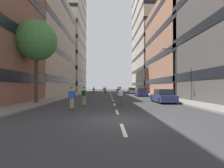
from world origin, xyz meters
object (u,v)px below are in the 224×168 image
(streetlamp_right, at_px, (173,68))
(skater_5, at_px, (105,90))
(parked_car_far, at_px, (163,96))
(skater_4, at_px, (120,95))
(street_tree_near, at_px, (37,41))
(skater_1, at_px, (84,95))
(skater_6, at_px, (72,97))
(parked_car_near, at_px, (132,91))
(skater_3, at_px, (94,90))
(skater_2, at_px, (118,91))
(skater_0, at_px, (104,90))
(parked_car_mid, at_px, (141,92))

(streetlamp_right, xyz_separation_m, skater_5, (-8.79, 21.91, -3.15))
(parked_car_far, height_order, skater_4, skater_4)
(parked_car_far, xyz_separation_m, street_tree_near, (-13.64, -1.04, 5.89))
(skater_1, bearing_deg, skater_6, -103.61)
(parked_car_near, relative_size, streetlamp_right, 0.68)
(parked_car_near, height_order, skater_3, skater_3)
(street_tree_near, distance_m, skater_6, 8.52)
(skater_1, relative_size, skater_2, 1.00)
(skater_2, relative_size, skater_4, 1.00)
(streetlamp_right, relative_size, skater_2, 3.65)
(parked_car_far, height_order, skater_1, skater_1)
(skater_6, bearing_deg, parked_car_far, 31.36)
(skater_2, relative_size, skater_3, 1.00)
(skater_1, relative_size, skater_6, 1.00)
(skater_1, xyz_separation_m, skater_5, (1.56, 27.07, -0.03))
(skater_2, bearing_deg, skater_5, 99.20)
(parked_car_near, relative_size, skater_0, 2.47)
(skater_3, relative_size, skater_5, 1.00)
(street_tree_near, bearing_deg, skater_1, -20.01)
(parked_car_mid, height_order, skater_0, skater_0)
(parked_car_near, bearing_deg, skater_2, -105.60)
(skater_1, relative_size, skater_5, 1.00)
(street_tree_near, relative_size, skater_6, 4.83)
(skater_0, relative_size, skater_1, 1.00)
(streetlamp_right, bearing_deg, skater_6, -144.89)
(street_tree_near, bearing_deg, skater_5, 74.89)
(parked_car_near, relative_size, skater_6, 2.47)
(skater_4, relative_size, skater_5, 1.00)
(street_tree_near, height_order, skater_0, street_tree_near)
(parked_car_mid, distance_m, skater_1, 18.05)
(parked_car_far, xyz_separation_m, skater_5, (-6.84, 24.12, 0.29))
(parked_car_near, relative_size, skater_1, 2.47)
(skater_4, bearing_deg, skater_1, -167.07)
(skater_1, height_order, skater_3, same)
(parked_car_near, distance_m, street_tree_near, 30.55)
(parked_car_near, distance_m, skater_1, 29.81)
(streetlamp_right, xyz_separation_m, skater_2, (-6.43, 7.36, -3.15))
(streetlamp_right, distance_m, skater_0, 21.63)
(skater_3, bearing_deg, skater_2, -70.11)
(streetlamp_right, xyz_separation_m, skater_6, (-10.97, -7.71, -3.15))
(skater_0, height_order, skater_2, same)
(parked_car_mid, distance_m, skater_3, 14.81)
(skater_4, bearing_deg, parked_car_mid, 71.91)
(parked_car_near, distance_m, streetlamp_right, 23.77)
(parked_car_far, distance_m, skater_1, 8.91)
(parked_car_mid, relative_size, skater_6, 2.47)
(street_tree_near, height_order, skater_5, street_tree_near)
(streetlamp_right, distance_m, skater_3, 25.07)
(skater_0, xyz_separation_m, skater_6, (-1.90, -27.10, -0.03))
(skater_1, distance_m, skater_5, 27.12)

